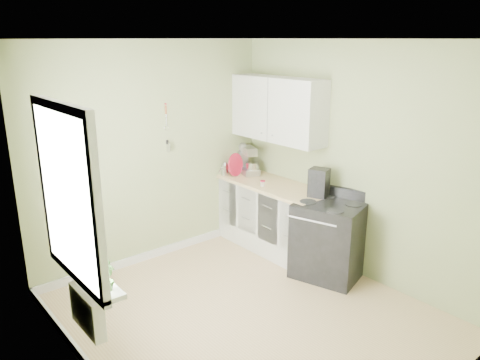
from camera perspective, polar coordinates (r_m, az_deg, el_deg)
floor at (r=4.97m, az=1.02°, el=-16.23°), size 3.20×3.60×0.02m
ceiling at (r=4.17m, az=1.22°, el=16.95°), size 3.20×3.60×0.02m
wall_back at (r=5.82m, az=-10.64°, el=3.10°), size 3.20×0.02×2.70m
wall_left at (r=3.60m, az=-18.77°, el=-6.13°), size 0.02×3.60×2.70m
wall_right at (r=5.53m, az=13.85°, el=2.18°), size 0.02×3.60×2.70m
base_cabinets at (r=6.21m, az=4.12°, el=-4.63°), size 0.60×1.60×0.87m
countertop at (r=6.05m, az=4.14°, el=-0.64°), size 0.64×1.60×0.04m
upper_cabinets at (r=6.00m, az=4.61°, el=8.61°), size 0.35×1.40×0.80m
window at (r=3.81m, az=-20.34°, el=-1.83°), size 0.06×1.14×1.44m
window_sill at (r=4.09m, az=-18.40°, el=-10.57°), size 0.18×1.14×0.04m
radiator at (r=4.19m, az=-18.11°, el=-14.95°), size 0.12×0.50×0.35m
wall_utensils at (r=5.85m, az=-8.89°, el=5.40°), size 0.02×0.14×0.58m
stove at (r=5.59m, az=10.74°, el=-7.11°), size 0.85×0.89×1.03m
stand_mixer at (r=6.45m, az=1.04°, el=2.32°), size 0.31×0.38×0.42m
kettle at (r=6.39m, az=-1.87°, el=1.39°), size 0.18×0.11×0.19m
coffee_maker at (r=5.58m, az=9.57°, el=-0.40°), size 0.26×0.27×0.34m
red_tray at (r=6.34m, az=-0.54°, el=1.88°), size 0.32×0.13×0.31m
jar at (r=5.93m, az=2.78°, el=-0.40°), size 0.07×0.07×0.07m
plant_a at (r=3.65m, az=-15.85°, el=-11.03°), size 0.17×0.17×0.27m
plant_b at (r=3.97m, az=-18.14°, el=-8.84°), size 0.16×0.18×0.28m
plant_c at (r=4.32m, az=-20.30°, el=-6.55°), size 0.25×0.25×0.33m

